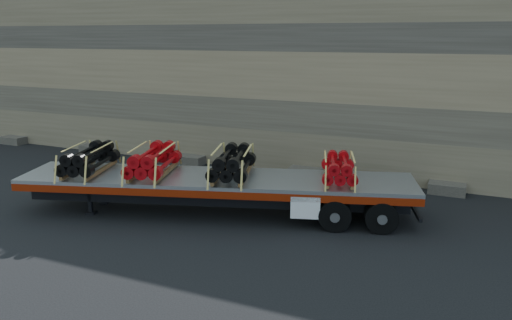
{
  "coord_description": "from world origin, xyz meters",
  "views": [
    {
      "loc": [
        7.49,
        -12.57,
        5.19
      ],
      "look_at": [
        1.56,
        1.09,
        1.45
      ],
      "focal_mm": 35.0,
      "sensor_mm": 36.0,
      "label": 1
    }
  ],
  "objects_px": {
    "trailer": "(216,195)",
    "bundle_rear": "(339,169)",
    "bundle_midfront": "(153,161)",
    "bundle_midrear": "(232,164)",
    "bundle_front": "(89,160)"
  },
  "relations": [
    {
      "from": "trailer",
      "to": "bundle_midrear",
      "type": "bearing_deg",
      "value": -0.0
    },
    {
      "from": "trailer",
      "to": "bundle_midrear",
      "type": "height_order",
      "value": "bundle_midrear"
    },
    {
      "from": "bundle_front",
      "to": "bundle_midfront",
      "type": "height_order",
      "value": "bundle_midfront"
    },
    {
      "from": "trailer",
      "to": "bundle_midrear",
      "type": "xyz_separation_m",
      "value": [
        0.48,
        0.14,
        0.97
      ]
    },
    {
      "from": "trailer",
      "to": "bundle_rear",
      "type": "relative_size",
      "value": 6.08
    },
    {
      "from": "trailer",
      "to": "bundle_midfront",
      "type": "height_order",
      "value": "bundle_midfront"
    },
    {
      "from": "bundle_front",
      "to": "bundle_rear",
      "type": "bearing_deg",
      "value": 0.0
    },
    {
      "from": "bundle_front",
      "to": "bundle_rear",
      "type": "height_order",
      "value": "bundle_front"
    },
    {
      "from": "trailer",
      "to": "bundle_midfront",
      "type": "bearing_deg",
      "value": 180.0
    },
    {
      "from": "bundle_midfront",
      "to": "bundle_rear",
      "type": "distance_m",
      "value": 5.45
    },
    {
      "from": "trailer",
      "to": "bundle_midfront",
      "type": "distance_m",
      "value": 2.12
    },
    {
      "from": "trailer",
      "to": "bundle_front",
      "type": "distance_m",
      "value": 4.0
    },
    {
      "from": "trailer",
      "to": "bundle_front",
      "type": "xyz_separation_m",
      "value": [
        -3.72,
        -1.11,
        0.96
      ]
    },
    {
      "from": "bundle_midfront",
      "to": "bundle_midrear",
      "type": "relative_size",
      "value": 1.01
    },
    {
      "from": "trailer",
      "to": "bundle_midfront",
      "type": "xyz_separation_m",
      "value": [
        -1.81,
        -0.54,
        0.97
      ]
    }
  ]
}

